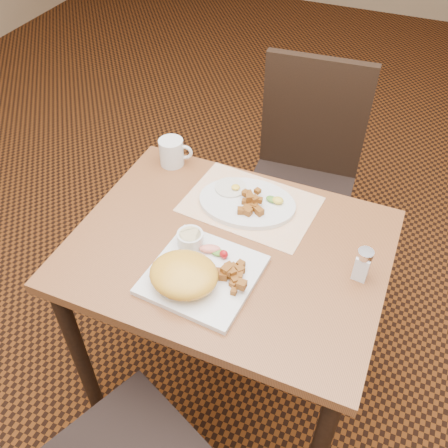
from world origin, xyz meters
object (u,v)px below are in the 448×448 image
salt_shaker (363,264)px  chair_far (303,169)px  coffee_mug (172,152)px  plate_oval (247,203)px  table (228,270)px  plate_square (203,275)px

salt_shaker → chair_far: bearing=116.3°
coffee_mug → plate_oval: bearing=-18.4°
table → chair_far: bearing=86.7°
plate_square → coffee_mug: 0.53m
salt_shaker → coffee_mug: 0.75m
salt_shaker → plate_oval: bearing=158.4°
plate_oval → coffee_mug: (-0.31, 0.10, 0.04)m
table → plate_oval: plate_oval is taller
table → plate_square: plate_square is taller
table → coffee_mug: coffee_mug is taller
chair_far → plate_oval: bearing=80.0°
table → salt_shaker: size_ratio=9.00×
chair_far → coffee_mug: (-0.37, -0.42, 0.26)m
table → chair_far: size_ratio=0.93×
salt_shaker → plate_square: bearing=-157.0°
plate_oval → salt_shaker: bearing=-21.6°
plate_oval → salt_shaker: size_ratio=3.05×
chair_far → plate_oval: (-0.05, -0.52, 0.22)m
plate_square → plate_oval: 0.32m
chair_far → salt_shaker: 0.80m
chair_far → plate_square: (-0.06, -0.84, 0.22)m
plate_square → coffee_mug: (-0.31, 0.42, 0.04)m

